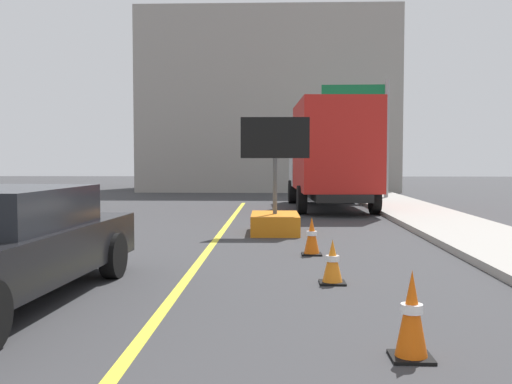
{
  "coord_description": "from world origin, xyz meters",
  "views": [
    {
      "loc": [
        1.3,
        0.56,
        1.73
      ],
      "look_at": [
        1.13,
        5.33,
        1.47
      ],
      "focal_mm": 42.0,
      "sensor_mm": 36.0,
      "label": 1
    }
  ],
  "objects": [
    {
      "name": "lane_center_stripe",
      "position": [
        0.0,
        6.0,
        0.0
      ],
      "size": [
        0.14,
        36.0,
        0.01
      ],
      "primitive_type": "cube",
      "color": "yellow",
      "rests_on": "ground"
    },
    {
      "name": "arrow_board_trailer",
      "position": [
        1.26,
        14.49,
        0.48
      ],
      "size": [
        1.6,
        1.82,
        2.7
      ],
      "color": "orange",
      "rests_on": "ground"
    },
    {
      "name": "box_truck",
      "position": [
        3.16,
        21.2,
        1.92
      ],
      "size": [
        2.79,
        7.24,
        3.59
      ],
      "color": "black",
      "rests_on": "ground"
    },
    {
      "name": "highway_guide_sign",
      "position": [
        5.06,
        25.58,
        3.42
      ],
      "size": [
        2.79,
        0.18,
        5.0
      ],
      "color": "gray",
      "rests_on": "ground"
    },
    {
      "name": "far_building_block",
      "position": [
        0.82,
        34.92,
        4.78
      ],
      "size": [
        13.67,
        7.85,
        9.56
      ],
      "primitive_type": "cube",
      "color": "gray",
      "rests_on": "ground"
    },
    {
      "name": "traffic_cone_mid_lane",
      "position": [
        2.47,
        5.7,
        0.38
      ],
      "size": [
        0.36,
        0.36,
        0.78
      ],
      "color": "black",
      "rests_on": "ground"
    },
    {
      "name": "traffic_cone_far_lane",
      "position": [
        2.07,
        8.82,
        0.3
      ],
      "size": [
        0.36,
        0.36,
        0.62
      ],
      "color": "black",
      "rests_on": "ground"
    },
    {
      "name": "traffic_cone_curbside",
      "position": [
        1.93,
        11.31,
        0.34
      ],
      "size": [
        0.36,
        0.36,
        0.69
      ],
      "color": "black",
      "rests_on": "ground"
    }
  ]
}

